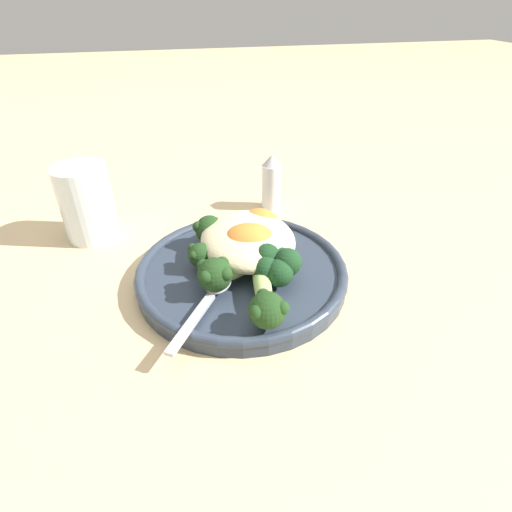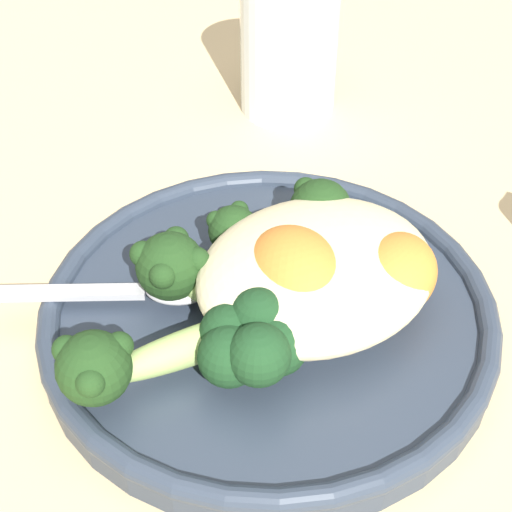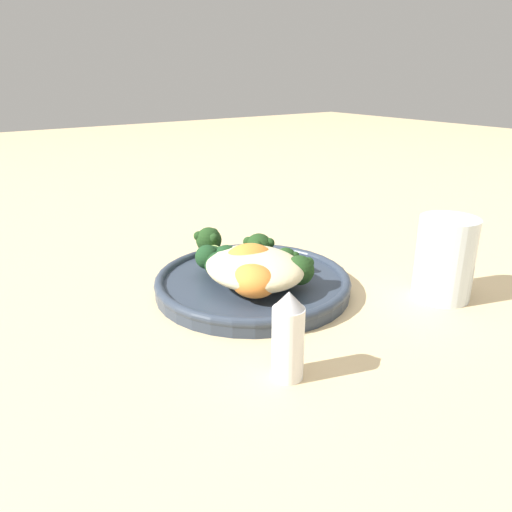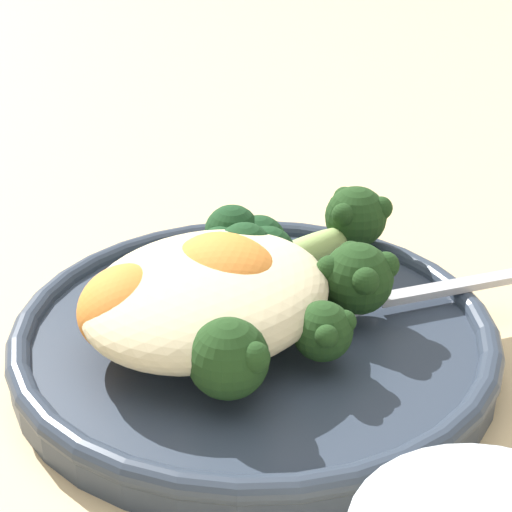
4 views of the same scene
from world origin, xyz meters
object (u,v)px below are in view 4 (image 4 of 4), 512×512
kale_tuft (245,247)px  spoon (377,298)px  broccoli_stalk_0 (229,345)px  sweet_potato_chunk_1 (126,308)px  broccoli_stalk_2 (325,281)px  quinoa_mound (208,295)px  sweet_potato_chunk_0 (197,286)px  broccoli_stalk_3 (329,233)px  plate (255,337)px  broccoli_stalk_1 (300,324)px  sweet_potato_chunk_2 (225,280)px

kale_tuft → spoon: 0.07m
broccoli_stalk_0 → sweet_potato_chunk_1: bearing=-119.5°
broccoli_stalk_2 → sweet_potato_chunk_1: (-0.08, 0.06, 0.00)m
quinoa_mound → sweet_potato_chunk_0: bearing=66.4°
broccoli_stalk_3 → sweet_potato_chunk_1: size_ratio=2.30×
kale_tuft → plate: bearing=-136.9°
broccoli_stalk_1 → kale_tuft: kale_tuft is taller
quinoa_mound → sweet_potato_chunk_2: (0.01, -0.00, 0.00)m
plate → sweet_potato_chunk_1: (-0.05, 0.04, 0.03)m
quinoa_mound → broccoli_stalk_1: bearing=-72.6°
broccoli_stalk_0 → broccoli_stalk_2: same height
plate → spoon: (0.05, -0.04, 0.01)m
broccoli_stalk_3 → kale_tuft: same height
sweet_potato_chunk_0 → sweet_potato_chunk_2: 0.01m
plate → broccoli_stalk_3: (0.08, 0.01, 0.03)m
quinoa_mound → sweet_potato_chunk_1: bearing=142.9°
broccoli_stalk_1 → broccoli_stalk_2: size_ratio=0.96×
spoon → sweet_potato_chunk_0: bearing=169.3°
quinoa_mound → sweet_potato_chunk_1: size_ratio=2.35×
quinoa_mound → broccoli_stalk_0: bearing=-126.9°
plate → quinoa_mound: size_ratio=1.89×
plate → broccoli_stalk_3: size_ratio=1.93×
sweet_potato_chunk_0 → kale_tuft: (0.05, 0.01, -0.00)m
quinoa_mound → sweet_potato_chunk_1: 0.04m
plate → sweet_potato_chunk_2: size_ratio=3.80×
broccoli_stalk_2 → spoon: bearing=14.6°
quinoa_mound → sweet_potato_chunk_1: (-0.03, 0.02, -0.00)m
quinoa_mound → spoon: 0.09m
sweet_potato_chunk_0 → kale_tuft: same height
spoon → broccoli_stalk_1: bearing=-155.6°
plate → broccoli_stalk_1: (-0.01, -0.03, 0.02)m
quinoa_mound → sweet_potato_chunk_1: quinoa_mound is taller
broccoli_stalk_0 → broccoli_stalk_3: 0.12m
quinoa_mound → sweet_potato_chunk_2: sweet_potato_chunk_2 is taller
broccoli_stalk_0 → broccoli_stalk_3: same height
broccoli_stalk_3 → sweet_potato_chunk_2: sweet_potato_chunk_2 is taller
broccoli_stalk_0 → sweet_potato_chunk_2: 0.05m
quinoa_mound → broccoli_stalk_2: quinoa_mound is taller
plate → quinoa_mound: 0.04m
sweet_potato_chunk_0 → spoon: (0.06, -0.06, -0.01)m
broccoli_stalk_2 → spoon: broccoli_stalk_2 is taller
broccoli_stalk_0 → spoon: 0.09m
kale_tuft → spoon: bearing=-77.8°
sweet_potato_chunk_1 → spoon: bearing=-37.4°
broccoli_stalk_1 → broccoli_stalk_2: bearing=118.2°
sweet_potato_chunk_0 → spoon: 0.09m
quinoa_mound → sweet_potato_chunk_0: quinoa_mound is taller
broccoli_stalk_2 → broccoli_stalk_3: size_ratio=0.78×
kale_tuft → sweet_potato_chunk_1: bearing=176.8°
broccoli_stalk_3 → sweet_potato_chunk_1: bearing=176.8°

